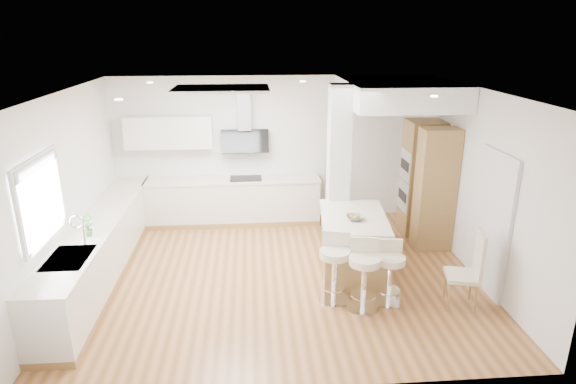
{
  "coord_description": "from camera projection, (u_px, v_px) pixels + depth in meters",
  "views": [
    {
      "loc": [
        -0.38,
        -6.63,
        3.61
      ],
      "look_at": [
        0.17,
        0.4,
        1.22
      ],
      "focal_mm": 30.0,
      "sensor_mm": 36.0,
      "label": 1
    }
  ],
  "objects": [
    {
      "name": "ground",
      "position": [
        279.0,
        275.0,
        7.45
      ],
      "size": [
        6.0,
        6.0,
        0.0
      ],
      "primitive_type": "plane",
      "color": "#AB703F",
      "rests_on": "ground"
    },
    {
      "name": "ceiling",
      "position": [
        279.0,
        275.0,
        7.45
      ],
      "size": [
        6.0,
        5.0,
        0.02
      ],
      "primitive_type": "cube",
      "color": "white",
      "rests_on": "ground"
    },
    {
      "name": "wall_back",
      "position": [
        271.0,
        149.0,
        9.36
      ],
      "size": [
        6.0,
        0.04,
        2.8
      ],
      "primitive_type": "cube",
      "color": "silver",
      "rests_on": "ground"
    },
    {
      "name": "wall_left",
      "position": [
        66.0,
        194.0,
        6.78
      ],
      "size": [
        0.04,
        5.0,
        2.8
      ],
      "primitive_type": "cube",
      "color": "silver",
      "rests_on": "ground"
    },
    {
      "name": "wall_right",
      "position": [
        478.0,
        184.0,
        7.22
      ],
      "size": [
        0.04,
        5.0,
        2.8
      ],
      "primitive_type": "cube",
      "color": "silver",
      "rests_on": "ground"
    },
    {
      "name": "skylight",
      "position": [
        222.0,
        89.0,
        7.07
      ],
      "size": [
        4.1,
        2.1,
        0.06
      ],
      "color": "silver",
      "rests_on": "ground"
    },
    {
      "name": "window_left",
      "position": [
        40.0,
        196.0,
        5.83
      ],
      "size": [
        0.06,
        1.28,
        1.07
      ],
      "color": "white",
      "rests_on": "ground"
    },
    {
      "name": "doorway_right",
      "position": [
        492.0,
        224.0,
        6.78
      ],
      "size": [
        0.05,
        1.0,
        2.1
      ],
      "color": "#4C423C",
      "rests_on": "ground"
    },
    {
      "name": "counter_left",
      "position": [
        101.0,
        247.0,
        7.32
      ],
      "size": [
        0.63,
        4.5,
        1.35
      ],
      "color": "#A17B45",
      "rests_on": "ground"
    },
    {
      "name": "counter_back",
      "position": [
        225.0,
        189.0,
        9.26
      ],
      "size": [
        3.62,
        0.63,
        2.5
      ],
      "color": "#A17B45",
      "rests_on": "ground"
    },
    {
      "name": "pillar",
      "position": [
        338.0,
        170.0,
        7.97
      ],
      "size": [
        0.35,
        0.35,
        2.8
      ],
      "color": "silver",
      "rests_on": "ground"
    },
    {
      "name": "soffit",
      "position": [
        398.0,
        93.0,
        8.09
      ],
      "size": [
        1.78,
        2.2,
        0.4
      ],
      "color": "white",
      "rests_on": "ground"
    },
    {
      "name": "oven_column",
      "position": [
        426.0,
        183.0,
        8.47
      ],
      "size": [
        0.63,
        1.21,
        2.1
      ],
      "color": "#A17B45",
      "rests_on": "ground"
    },
    {
      "name": "peninsula",
      "position": [
        352.0,
        243.0,
        7.48
      ],
      "size": [
        1.14,
        1.59,
        0.98
      ],
      "rotation": [
        0.0,
        0.0,
        -0.11
      ],
      "color": "#A17B45",
      "rests_on": "ground"
    },
    {
      "name": "bar_stool_a",
      "position": [
        335.0,
        264.0,
        6.59
      ],
      "size": [
        0.54,
        0.54,
        0.99
      ],
      "rotation": [
        0.0,
        0.0,
        -0.25
      ],
      "color": "white",
      "rests_on": "ground"
    },
    {
      "name": "bar_stool_b",
      "position": [
        364.0,
        272.0,
        6.39
      ],
      "size": [
        0.51,
        0.51,
        0.99
      ],
      "rotation": [
        0.0,
        0.0,
        -0.16
      ],
      "color": "white",
      "rests_on": "ground"
    },
    {
      "name": "bar_stool_c",
      "position": [
        390.0,
        270.0,
        6.54
      ],
      "size": [
        0.44,
        0.44,
        0.9
      ],
      "rotation": [
        0.0,
        0.0,
        -0.08
      ],
      "color": "white",
      "rests_on": "ground"
    },
    {
      "name": "dining_chair",
      "position": [
        471.0,
        267.0,
        6.44
      ],
      "size": [
        0.51,
        0.51,
        1.1
      ],
      "rotation": [
        0.0,
        0.0,
        -0.23
      ],
      "color": "beige",
      "rests_on": "ground"
    }
  ]
}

